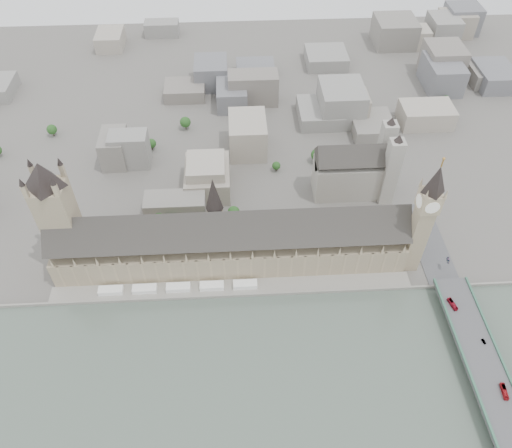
{
  "coord_description": "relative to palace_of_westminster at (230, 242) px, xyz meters",
  "views": [
    {
      "loc": [
        5.72,
        -232.27,
        305.7
      ],
      "look_at": [
        20.56,
        36.73,
        23.44
      ],
      "focal_mm": 35.0,
      "sensor_mm": 36.0,
      "label": 1
    }
  ],
  "objects": [
    {
      "name": "ground",
      "position": [
        0.0,
        -19.7,
        -22.71
      ],
      "size": [
        900.0,
        900.0,
        0.0
      ],
      "primitive_type": "plane",
      "color": "#595651",
      "rests_on": "ground"
    },
    {
      "name": "embankment_wall",
      "position": [
        0.0,
        -34.7,
        -21.21
      ],
      "size": [
        600.0,
        1.5,
        3.0
      ],
      "primitive_type": "cube",
      "color": "gray",
      "rests_on": "ground"
    },
    {
      "name": "river_terrace",
      "position": [
        0.0,
        -27.2,
        -21.71
      ],
      "size": [
        270.0,
        15.0,
        2.0
      ],
      "primitive_type": "cube",
      "color": "gray",
      "rests_on": "ground"
    },
    {
      "name": "terrace_tents",
      "position": [
        -40.0,
        -26.7,
        -18.71
      ],
      "size": [
        118.0,
        7.0,
        4.0
      ],
      "color": "white",
      "rests_on": "river_terrace"
    },
    {
      "name": "palace_of_westminster",
      "position": [
        0.0,
        0.0,
        0.0
      ],
      "size": [
        265.0,
        40.73,
        55.44
      ],
      "color": "gray",
      "rests_on": "ground"
    },
    {
      "name": "elizabeth_tower",
      "position": [
        138.0,
        -11.7,
        35.38
      ],
      "size": [
        17.0,
        17.0,
        107.5
      ],
      "color": "gray",
      "rests_on": "ground"
    },
    {
      "name": "victoria_tower",
      "position": [
        -122.0,
        6.3,
        32.5
      ],
      "size": [
        30.0,
        30.0,
        100.0
      ],
      "color": "gray",
      "rests_on": "ground"
    },
    {
      "name": "central_tower",
      "position": [
        -10.0,
        6.3,
        35.21
      ],
      "size": [
        13.0,
        13.0,
        48.0
      ],
      "color": "tan",
      "rests_on": "ground"
    },
    {
      "name": "westminster_bridge",
      "position": [
        162.0,
        -107.2,
        -17.58
      ],
      "size": [
        25.0,
        325.0,
        10.25
      ],
      "primitive_type": "cube",
      "color": "#474749",
      "rests_on": "ground"
    },
    {
      "name": "westminster_abbey",
      "position": [
        110.92,
        75.3,
        2.38
      ],
      "size": [
        68.0,
        36.0,
        64.0
      ],
      "color": "gray",
      "rests_on": "ground"
    },
    {
      "name": "city_skyline_inland",
      "position": [
        0.0,
        225.3,
        -3.71
      ],
      "size": [
        720.0,
        360.0,
        38.0
      ],
      "primitive_type": null,
      "color": "gray",
      "rests_on": "ground"
    },
    {
      "name": "park_trees",
      "position": [
        -10.0,
        40.3,
        -15.21
      ],
      "size": [
        110.0,
        30.0,
        15.0
      ],
      "primitive_type": null,
      "color": "#1A4418",
      "rests_on": "ground"
    },
    {
      "name": "red_bus_north",
      "position": [
        155.73,
        -57.65,
        -10.98
      ],
      "size": [
        4.89,
        10.87,
        2.95
      ],
      "primitive_type": "imported",
      "rotation": [
        0.0,
        0.0,
        0.24
      ],
      "color": "maroon",
      "rests_on": "westminster_bridge"
    },
    {
      "name": "red_bus_south",
      "position": [
        166.49,
        -123.02,
        -10.93
      ],
      "size": [
        3.62,
        11.13,
        3.04
      ],
      "primitive_type": "imported",
      "rotation": [
        0.0,
        0.0,
        -0.1
      ],
      "color": "#B5161D",
      "rests_on": "westminster_bridge"
    },
    {
      "name": "car_silver",
      "position": [
        167.21,
        -87.73,
        -11.8
      ],
      "size": [
        2.12,
        4.14,
        1.3
      ],
      "primitive_type": "imported",
      "rotation": [
        0.0,
        0.0,
        0.19
      ],
      "color": "gray",
      "rests_on": "westminster_bridge"
    },
    {
      "name": "car_approach",
      "position": [
        165.88,
        -17.5,
        -11.64
      ],
      "size": [
        3.34,
        5.93,
        1.62
      ],
      "primitive_type": "imported",
      "rotation": [
        0.0,
        0.0,
        -0.2
      ],
      "color": "gray",
      "rests_on": "westminster_bridge"
    }
  ]
}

